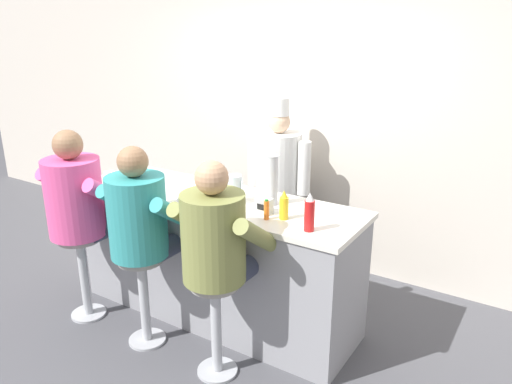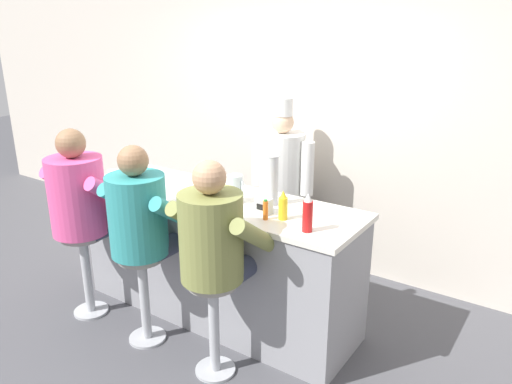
% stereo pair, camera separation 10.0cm
% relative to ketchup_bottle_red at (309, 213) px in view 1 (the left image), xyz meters
% --- Properties ---
extents(ground_plane, '(20.00, 20.00, 0.00)m').
position_rel_ketchup_bottle_red_xyz_m(ground_plane, '(-0.89, -0.15, -1.13)').
color(ground_plane, '#4C4C51').
extents(wall_back, '(10.00, 0.06, 2.70)m').
position_rel_ketchup_bottle_red_xyz_m(wall_back, '(-0.89, 1.54, 0.22)').
color(wall_back, beige).
rests_on(wall_back, ground_plane).
extents(diner_counter, '(2.32, 0.70, 1.01)m').
position_rel_ketchup_bottle_red_xyz_m(diner_counter, '(-0.89, 0.20, -0.62)').
color(diner_counter, gray).
rests_on(diner_counter, ground_plane).
extents(ketchup_bottle_red, '(0.07, 0.07, 0.25)m').
position_rel_ketchup_bottle_red_xyz_m(ketchup_bottle_red, '(0.00, 0.00, 0.00)').
color(ketchup_bottle_red, red).
rests_on(ketchup_bottle_red, diner_counter).
extents(mustard_bottle_yellow, '(0.06, 0.06, 0.20)m').
position_rel_ketchup_bottle_red_xyz_m(mustard_bottle_yellow, '(-0.23, 0.09, -0.03)').
color(mustard_bottle_yellow, yellow).
rests_on(mustard_bottle_yellow, diner_counter).
extents(hot_sauce_bottle_orange, '(0.04, 0.04, 0.14)m').
position_rel_ketchup_bottle_red_xyz_m(hot_sauce_bottle_orange, '(-0.33, 0.02, -0.05)').
color(hot_sauce_bottle_orange, orange).
rests_on(hot_sauce_bottle_orange, diner_counter).
extents(water_pitcher_clear, '(0.13, 0.12, 0.21)m').
position_rel_ketchup_bottle_red_xyz_m(water_pitcher_clear, '(-0.69, 0.17, -0.02)').
color(water_pitcher_clear, silver).
rests_on(water_pitcher_clear, diner_counter).
extents(breakfast_plate, '(0.27, 0.27, 0.05)m').
position_rel_ketchup_bottle_red_xyz_m(breakfast_plate, '(-1.00, 0.09, -0.10)').
color(breakfast_plate, white).
rests_on(breakfast_plate, diner_counter).
extents(cereal_bowl, '(0.14, 0.14, 0.06)m').
position_rel_ketchup_bottle_red_xyz_m(cereal_bowl, '(-1.60, 0.18, -0.09)').
color(cereal_bowl, '#4C7FB7').
rests_on(cereal_bowl, diner_counter).
extents(coffee_mug_white, '(0.13, 0.09, 0.08)m').
position_rel_ketchup_bottle_red_xyz_m(coffee_mug_white, '(-1.85, 0.04, -0.08)').
color(coffee_mug_white, white).
rests_on(coffee_mug_white, diner_counter).
extents(cup_stack_steel, '(0.09, 0.09, 0.37)m').
position_rel_ketchup_bottle_red_xyz_m(cup_stack_steel, '(-0.44, 0.29, 0.06)').
color(cup_stack_steel, '#B7BABF').
rests_on(cup_stack_steel, diner_counter).
extents(napkin_dispenser_chrome, '(0.12, 0.07, 0.11)m').
position_rel_ketchup_bottle_red_xyz_m(napkin_dispenser_chrome, '(-0.40, 0.11, -0.06)').
color(napkin_dispenser_chrome, silver).
rests_on(napkin_dispenser_chrome, diner_counter).
extents(diner_seated_pink, '(0.64, 0.63, 1.53)m').
position_rel_ketchup_bottle_red_xyz_m(diner_seated_pink, '(-1.77, -0.35, -0.16)').
color(diner_seated_pink, '#B2B5BA').
rests_on(diner_seated_pink, ground_plane).
extents(diner_seated_teal, '(0.62, 0.61, 1.50)m').
position_rel_ketchup_bottle_red_xyz_m(diner_seated_teal, '(-1.12, -0.36, -0.18)').
color(diner_seated_teal, '#B2B5BA').
rests_on(diner_seated_teal, ground_plane).
extents(diner_seated_olive, '(0.61, 0.61, 1.49)m').
position_rel_ketchup_bottle_red_xyz_m(diner_seated_olive, '(-0.46, -0.36, -0.18)').
color(diner_seated_olive, '#B2B5BA').
rests_on(diner_seated_olive, ground_plane).
extents(cook_in_whites_near, '(0.64, 0.41, 1.64)m').
position_rel_ketchup_bottle_red_xyz_m(cook_in_whites_near, '(-0.89, 1.16, -0.23)').
color(cook_in_whites_near, '#232328').
rests_on(cook_in_whites_near, ground_plane).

